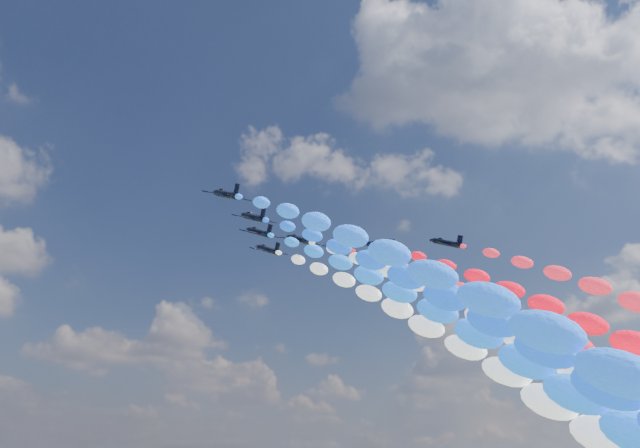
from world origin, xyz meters
TOP-DOWN VIEW (x-y plane):
  - jet_0 at (-29.82, -6.52)m, footprint 9.77×12.97m
  - trail_0 at (-29.82, -64.97)m, footprint 6.24×113.27m
  - jet_1 at (-18.10, 2.90)m, footprint 10.05×13.17m
  - trail_1 at (-18.10, -55.55)m, footprint 6.24×113.27m
  - jet_2 at (-11.20, 11.78)m, footprint 9.37×12.68m
  - trail_2 at (-11.20, -46.67)m, footprint 6.24×113.27m
  - jet_3 at (-0.52, 11.39)m, footprint 9.58×12.84m
  - trail_3 at (-0.52, -47.07)m, footprint 6.24×113.27m
  - jet_4 at (-1.67, 23.33)m, footprint 9.43×12.72m
  - trail_4 at (-1.67, -35.12)m, footprint 6.24×113.27m
  - jet_5 at (11.45, 11.79)m, footprint 9.33×12.65m
  - trail_5 at (11.45, -46.66)m, footprint 6.24×113.27m
  - jet_6 at (18.34, 5.06)m, footprint 9.47×12.75m
  - trail_6 at (18.34, -53.39)m, footprint 6.24×113.27m
  - jet_7 at (29.26, -6.47)m, footprint 9.85×13.03m

SIDE VIEW (x-z plane):
  - trail_0 at x=-29.82m, z-range 40.18..105.19m
  - trail_1 at x=-18.10m, z-range 40.18..105.19m
  - trail_2 at x=-11.20m, z-range 40.18..105.19m
  - trail_3 at x=-0.52m, z-range 40.18..105.19m
  - trail_4 at x=-1.67m, z-range 40.18..105.19m
  - trail_5 at x=11.45m, z-range 40.18..105.19m
  - trail_6 at x=18.34m, z-range 40.18..105.19m
  - jet_0 at x=-29.82m, z-range 100.46..107.40m
  - jet_1 at x=-18.10m, z-range 100.46..107.40m
  - jet_2 at x=-11.20m, z-range 100.46..107.40m
  - jet_3 at x=-0.52m, z-range 100.46..107.40m
  - jet_4 at x=-1.67m, z-range 100.46..107.40m
  - jet_5 at x=11.45m, z-range 100.46..107.40m
  - jet_6 at x=18.34m, z-range 100.46..107.40m
  - jet_7 at x=29.26m, z-range 100.46..107.40m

